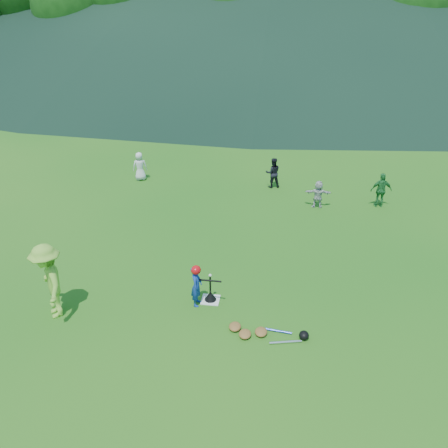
# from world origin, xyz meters

# --- Properties ---
(ground) EXTENTS (120.00, 120.00, 0.00)m
(ground) POSITION_xyz_m (0.00, 0.00, 0.00)
(ground) COLOR #155C15
(ground) RESTS_ON ground
(home_plate) EXTENTS (0.45, 0.45, 0.02)m
(home_plate) POSITION_xyz_m (0.00, 0.00, 0.01)
(home_plate) COLOR silver
(home_plate) RESTS_ON ground
(baseball) EXTENTS (0.08, 0.08, 0.08)m
(baseball) POSITION_xyz_m (0.00, 0.00, 0.74)
(baseball) COLOR white
(baseball) RESTS_ON batting_tee
(batter_child) EXTENTS (0.27, 0.40, 1.07)m
(batter_child) POSITION_xyz_m (-0.30, -0.20, 0.54)
(batter_child) COLOR #153796
(batter_child) RESTS_ON ground
(adult_coach) EXTENTS (1.26, 1.39, 1.87)m
(adult_coach) POSITION_xyz_m (-3.58, -1.04, 0.94)
(adult_coach) COLOR #7FBC37
(adult_coach) RESTS_ON ground
(fielder_a) EXTENTS (0.67, 0.54, 1.19)m
(fielder_a) POSITION_xyz_m (-4.32, 7.98, 0.60)
(fielder_a) COLOR silver
(fielder_a) RESTS_ON ground
(fielder_b) EXTENTS (0.68, 0.58, 1.23)m
(fielder_b) POSITION_xyz_m (1.25, 7.90, 0.61)
(fielder_b) COLOR black
(fielder_b) RESTS_ON ground
(fielder_c) EXTENTS (0.78, 0.39, 1.28)m
(fielder_c) POSITION_xyz_m (5.20, 6.51, 0.64)
(fielder_c) COLOR #227131
(fielder_c) RESTS_ON ground
(fielder_d) EXTENTS (0.95, 0.31, 1.02)m
(fielder_d) POSITION_xyz_m (2.95, 6.13, 0.51)
(fielder_d) COLOR #B8B8B8
(fielder_d) RESTS_ON ground
(batting_tee) EXTENTS (0.30, 0.30, 0.68)m
(batting_tee) POSITION_xyz_m (0.00, 0.00, 0.13)
(batting_tee) COLOR black
(batting_tee) RESTS_ON home_plate
(batter_gear) EXTENTS (0.73, 0.26, 0.43)m
(batter_gear) POSITION_xyz_m (-0.28, -0.20, 0.97)
(batter_gear) COLOR red
(batter_gear) RESTS_ON ground
(equipment_pile) EXTENTS (1.80, 0.60, 0.19)m
(equipment_pile) POSITION_xyz_m (1.33, -1.11, 0.07)
(equipment_pile) COLOR olive
(equipment_pile) RESTS_ON ground
(outfield_fence) EXTENTS (70.07, 0.08, 1.33)m
(outfield_fence) POSITION_xyz_m (0.00, 28.00, 0.70)
(outfield_fence) COLOR gray
(outfield_fence) RESTS_ON ground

